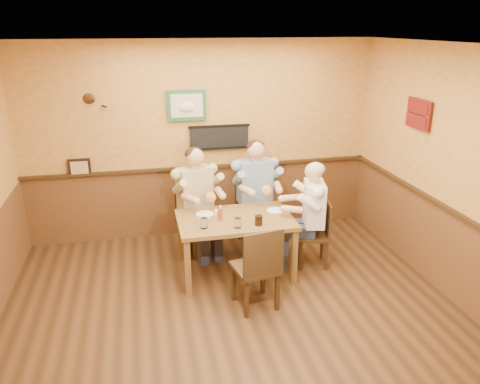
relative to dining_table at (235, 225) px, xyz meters
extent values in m
plane|color=#372210|center=(-0.20, -1.14, -0.66)|extent=(5.00, 5.00, 0.00)
cube|color=silver|center=(-0.20, -1.14, 2.14)|extent=(5.00, 5.00, 0.02)
cube|color=gold|center=(-0.20, 1.36, 0.74)|extent=(5.00, 0.02, 2.80)
cube|color=gold|center=(2.30, -1.14, 0.74)|extent=(0.02, 5.00, 2.80)
cube|color=brown|center=(-0.20, 1.34, -0.16)|extent=(5.00, 0.02, 1.00)
cube|color=brown|center=(2.28, -1.14, -0.16)|extent=(0.02, 5.00, 1.00)
cube|color=black|center=(0.05, 1.32, 0.79)|extent=(0.88, 0.03, 0.34)
cube|color=#216137|center=(-0.40, 1.32, 1.26)|extent=(0.54, 0.03, 0.42)
cube|color=black|center=(-1.90, 1.32, 0.46)|extent=(0.30, 0.03, 0.26)
cube|color=maroon|center=(2.26, -0.09, 1.29)|extent=(0.03, 0.48, 0.36)
cube|color=brown|center=(0.00, 0.00, 0.07)|extent=(1.40, 0.90, 0.05)
cube|color=brown|center=(-0.64, -0.39, -0.31)|extent=(0.07, 0.07, 0.70)
cube|color=brown|center=(0.64, -0.39, -0.31)|extent=(0.07, 0.07, 0.70)
cube|color=brown|center=(-0.64, 0.39, -0.31)|extent=(0.07, 0.07, 0.70)
cube|color=brown|center=(0.64, 0.39, -0.31)|extent=(0.07, 0.07, 0.70)
cylinder|color=white|center=(-0.41, -0.22, 0.16)|extent=(0.10, 0.10, 0.13)
cylinder|color=silver|center=(-0.03, -0.29, 0.15)|extent=(0.09, 0.09, 0.12)
cylinder|color=black|center=(0.23, -0.26, 0.15)|extent=(0.09, 0.09, 0.12)
cylinder|color=#BD3614|center=(-0.19, -0.04, 0.18)|extent=(0.04, 0.04, 0.17)
cylinder|color=white|center=(-0.22, 0.09, 0.14)|extent=(0.04, 0.04, 0.09)
cylinder|color=black|center=(-0.18, 0.04, 0.14)|extent=(0.04, 0.04, 0.10)
cylinder|color=silver|center=(-0.35, 0.18, 0.10)|extent=(0.28, 0.28, 0.02)
cylinder|color=white|center=(0.54, 0.11, 0.10)|extent=(0.25, 0.25, 0.01)
camera|label=1|loc=(-1.07, -5.14, 2.33)|focal=35.00mm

